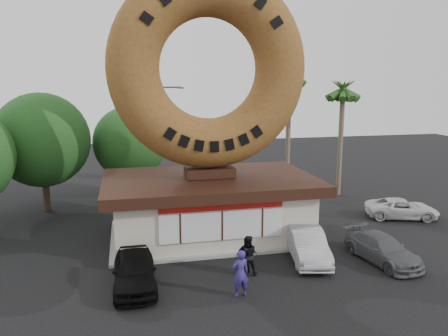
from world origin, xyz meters
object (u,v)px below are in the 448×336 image
at_px(car_black, 134,270).
at_px(street_lamp, 159,134).
at_px(person_right, 247,255).
at_px(car_grey, 382,249).
at_px(person_left, 240,273).
at_px(giant_donut, 209,69).
at_px(donut_shop, 210,204).
at_px(car_white, 402,208).
at_px(person_center, 247,255).
at_px(car_silver, 307,245).

bearing_deg(car_black, street_lamp, 81.62).
height_order(person_right, car_grey, person_right).
distance_m(person_right, car_black, 4.86).
bearing_deg(person_left, giant_donut, -99.33).
xyz_separation_m(donut_shop, car_white, (12.17, 0.44, -1.17)).
distance_m(person_center, person_right, 0.26).
xyz_separation_m(person_center, car_grey, (6.55, -0.02, -0.28)).
height_order(donut_shop, car_silver, donut_shop).
distance_m(donut_shop, car_black, 6.89).
bearing_deg(car_grey, car_white, 40.25).
bearing_deg(car_silver, person_center, -150.95).
bearing_deg(car_black, person_left, -23.01).
bearing_deg(donut_shop, car_grey, -36.35).
bearing_deg(car_silver, person_left, -133.39).
bearing_deg(car_white, car_black, 127.91).
bearing_deg(car_white, street_lamp, 74.05).
bearing_deg(person_left, car_silver, -152.71).
xyz_separation_m(car_silver, car_white, (8.31, 4.69, -0.11)).
xyz_separation_m(person_right, car_black, (-4.85, -0.33, -0.07)).
bearing_deg(car_black, car_grey, 0.67).
height_order(person_right, car_silver, person_right).
height_order(person_left, car_black, person_left).
bearing_deg(donut_shop, person_right, -82.54).
relative_size(person_right, car_black, 0.37).
xyz_separation_m(person_center, car_white, (11.54, 5.72, -0.29)).
bearing_deg(street_lamp, car_black, -98.63).
bearing_deg(car_grey, person_right, 169.11).
xyz_separation_m(person_left, person_right, (0.83, 2.06, -0.16)).
distance_m(person_right, car_grey, 6.53).
xyz_separation_m(street_lamp, person_left, (1.68, -17.11, -3.52)).
bearing_deg(donut_shop, giant_donut, 90.00).
bearing_deg(street_lamp, person_left, -84.39).
bearing_deg(car_white, person_left, 139.76).
distance_m(car_black, car_silver, 8.14).
bearing_deg(person_right, car_grey, -177.15).
bearing_deg(car_silver, car_grey, -6.11).
distance_m(donut_shop, car_grey, 8.99).
xyz_separation_m(person_left, car_black, (-4.02, 1.73, -0.24)).
distance_m(donut_shop, giant_donut, 7.17).
distance_m(giant_donut, person_right, 9.61).
height_order(car_black, car_grey, car_black).
distance_m(giant_donut, street_lamp, 11.10).
bearing_deg(car_black, donut_shop, 52.28).
bearing_deg(person_center, car_silver, -155.90).
distance_m(car_black, car_grey, 11.37).
height_order(giant_donut, person_left, giant_donut).
xyz_separation_m(car_black, car_white, (16.36, 5.81, -0.12)).
bearing_deg(giant_donut, car_silver, -47.74).
xyz_separation_m(giant_donut, street_lamp, (-1.86, 10.00, -4.46)).
xyz_separation_m(giant_donut, car_black, (-4.19, -5.38, -8.22)).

